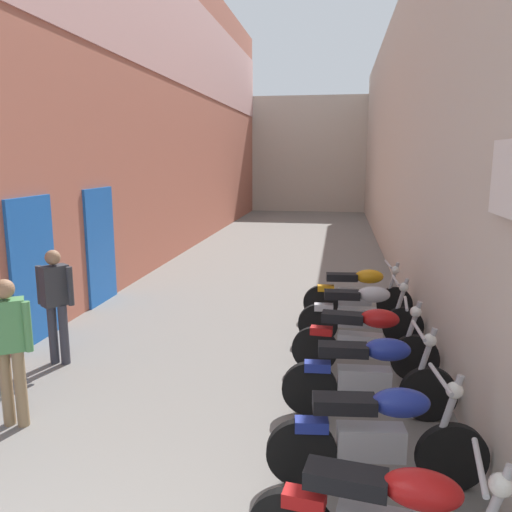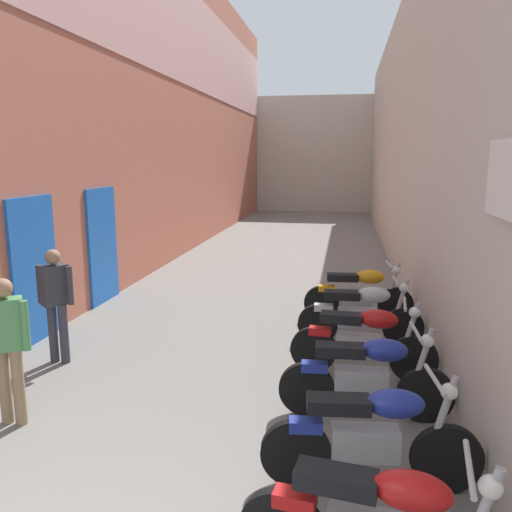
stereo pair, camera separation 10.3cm
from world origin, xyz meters
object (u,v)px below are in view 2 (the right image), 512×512
Objects in this scene: motorcycle_third at (367,374)px; motorcycle_sixth at (359,293)px; pedestrian_mid_alley at (7,341)px; motorcycle_fourth at (364,339)px; motorcycle_second at (373,434)px; pedestrian_further_down at (56,297)px; motorcycle_fifth at (361,313)px.

motorcycle_sixth is at bearing 90.00° from motorcycle_third.
motorcycle_third is at bearing -90.00° from motorcycle_sixth.
motorcycle_third is at bearing 11.49° from pedestrian_mid_alley.
motorcycle_third is 1.00× the size of motorcycle_sixth.
motorcycle_fourth is at bearing 26.55° from pedestrian_mid_alley.
motorcycle_sixth is (0.00, 2.30, 0.00)m from motorcycle_fourth.
motorcycle_fourth is 4.10m from pedestrian_mid_alley.
motorcycle_second is at bearing -90.00° from motorcycle_fourth.
motorcycle_fourth is 2.30m from motorcycle_sixth.
motorcycle_sixth is 1.18× the size of pedestrian_further_down.
motorcycle_fourth is 1.00× the size of motorcycle_fifth.
pedestrian_mid_alley and pedestrian_further_down have the same top height.
motorcycle_fifth is at bearing 39.09° from pedestrian_mid_alley.
motorcycle_fifth is 1.16m from motorcycle_sixth.
pedestrian_further_down reaches higher than motorcycle_sixth.
pedestrian_further_down is (-4.07, -1.38, 0.42)m from motorcycle_fifth.
motorcycle_third is 1.18× the size of pedestrian_further_down.
motorcycle_second is 1.00× the size of motorcycle_third.
pedestrian_mid_alley is 1.00× the size of pedestrian_further_down.
motorcycle_sixth is at bearing 90.00° from motorcycle_fourth.
pedestrian_further_down is at bearing 104.67° from pedestrian_mid_alley.
pedestrian_further_down reaches higher than motorcycle_fifth.
pedestrian_further_down is (-4.07, 2.05, 0.42)m from motorcycle_second.
pedestrian_further_down is (-4.07, -0.23, 0.42)m from motorcycle_fourth.
pedestrian_mid_alley reaches higher than motorcycle_fourth.
pedestrian_mid_alley is at bearing -153.45° from motorcycle_fourth.
motorcycle_third and motorcycle_sixth have the same top height.
motorcycle_third is 2.22m from motorcycle_fifth.
pedestrian_mid_alley is (-3.65, -4.13, 0.42)m from motorcycle_sixth.
motorcycle_second and motorcycle_fourth have the same top height.
motorcycle_second is 4.58m from pedestrian_further_down.
motorcycle_fourth is at bearing -90.00° from motorcycle_sixth.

